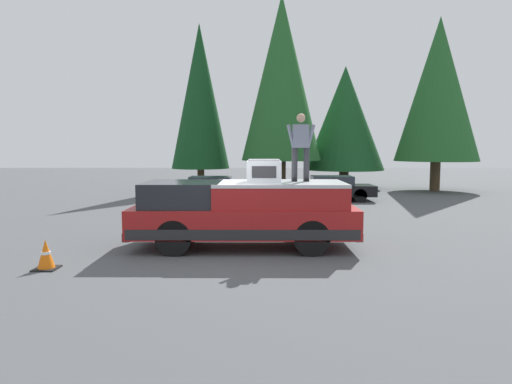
# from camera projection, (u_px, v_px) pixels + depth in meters

# --- Properties ---
(ground_plane) EXTENTS (90.00, 90.00, 0.00)m
(ground_plane) POSITION_uv_depth(u_px,v_px,m) (230.00, 251.00, 11.16)
(ground_plane) COLOR #4C4F51
(pickup_truck) EXTENTS (2.01, 5.54, 1.65)m
(pickup_truck) POSITION_uv_depth(u_px,v_px,m) (244.00, 213.00, 11.45)
(pickup_truck) COLOR maroon
(pickup_truck) RESTS_ON ground
(compressor_unit) EXTENTS (0.65, 0.84, 0.56)m
(compressor_unit) POSITION_uv_depth(u_px,v_px,m) (264.00, 171.00, 11.34)
(compressor_unit) COLOR silver
(compressor_unit) RESTS_ON pickup_truck
(person_on_truck_bed) EXTENTS (0.29, 0.72, 1.69)m
(person_on_truck_bed) POSITION_uv_depth(u_px,v_px,m) (301.00, 145.00, 11.52)
(person_on_truck_bed) COLOR #333338
(person_on_truck_bed) RESTS_ON pickup_truck
(parked_car_black) EXTENTS (1.64, 4.10, 1.16)m
(parked_car_black) POSITION_uv_depth(u_px,v_px,m) (330.00, 188.00, 21.63)
(parked_car_black) COLOR black
(parked_car_black) RESTS_ON ground
(parked_car_grey) EXTENTS (1.64, 4.10, 1.16)m
(parked_car_grey) POSITION_uv_depth(u_px,v_px,m) (209.00, 189.00, 21.22)
(parked_car_grey) COLOR gray
(parked_car_grey) RESTS_ON ground
(traffic_cone) EXTENTS (0.47, 0.47, 0.62)m
(traffic_cone) POSITION_uv_depth(u_px,v_px,m) (46.00, 255.00, 9.46)
(traffic_cone) COLOR black
(traffic_cone) RESTS_ON ground
(conifer_far_left) EXTENTS (4.67, 4.67, 9.79)m
(conifer_far_left) POSITION_uv_depth(u_px,v_px,m) (438.00, 90.00, 25.99)
(conifer_far_left) COLOR #4C3826
(conifer_far_left) RESTS_ON ground
(conifer_left) EXTENTS (4.79, 4.79, 7.34)m
(conifer_left) POSITION_uv_depth(u_px,v_px,m) (345.00, 119.00, 27.77)
(conifer_left) COLOR #4C3826
(conifer_left) RESTS_ON ground
(conifer_center_left) EXTENTS (4.46, 4.46, 10.91)m
(conifer_center_left) POSITION_uv_depth(u_px,v_px,m) (282.00, 78.00, 25.62)
(conifer_center_left) COLOR #4C3826
(conifer_center_left) RESTS_ON ground
(conifer_center_right) EXTENTS (3.32, 3.32, 9.48)m
(conifer_center_right) POSITION_uv_depth(u_px,v_px,m) (200.00, 97.00, 26.27)
(conifer_center_right) COLOR #4C3826
(conifer_center_right) RESTS_ON ground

